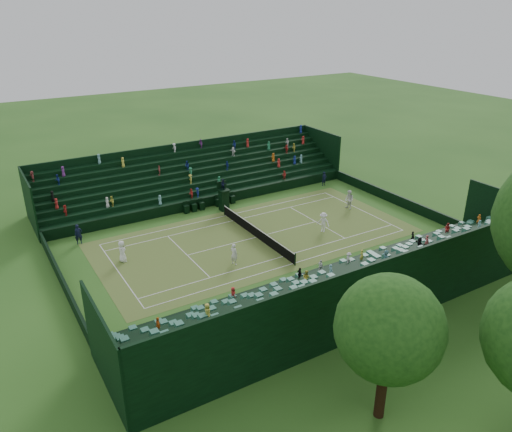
{
  "coord_description": "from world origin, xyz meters",
  "views": [
    {
      "loc": [
        32.98,
        -19.91,
        18.53
      ],
      "look_at": [
        0.0,
        0.0,
        2.0
      ],
      "focal_mm": 35.0,
      "sensor_mm": 36.0,
      "label": 1
    }
  ],
  "objects_px": {
    "player_near_west": "(122,251)",
    "player_near_east": "(234,254)",
    "tennis_net": "(256,232)",
    "player_far_west": "(349,200)",
    "player_far_east": "(323,222)",
    "umpire_chair": "(224,197)"
  },
  "relations": [
    {
      "from": "player_near_west",
      "to": "player_far_west",
      "type": "bearing_deg",
      "value": -90.79
    },
    {
      "from": "player_far_east",
      "to": "player_far_west",
      "type": "bearing_deg",
      "value": 90.71
    },
    {
      "from": "player_near_west",
      "to": "player_near_east",
      "type": "bearing_deg",
      "value": -122.68
    },
    {
      "from": "player_near_west",
      "to": "player_near_east",
      "type": "relative_size",
      "value": 1.01
    },
    {
      "from": "umpire_chair",
      "to": "player_near_west",
      "type": "relative_size",
      "value": 1.8
    },
    {
      "from": "tennis_net",
      "to": "player_far_west",
      "type": "height_order",
      "value": "player_far_west"
    },
    {
      "from": "tennis_net",
      "to": "player_near_west",
      "type": "relative_size",
      "value": 6.62
    },
    {
      "from": "player_near_west",
      "to": "player_far_east",
      "type": "relative_size",
      "value": 0.98
    },
    {
      "from": "umpire_chair",
      "to": "player_near_west",
      "type": "xyz_separation_m",
      "value": [
        5.2,
        -11.58,
        -0.47
      ]
    },
    {
      "from": "player_near_west",
      "to": "player_far_west",
      "type": "height_order",
      "value": "player_far_west"
    },
    {
      "from": "player_near_west",
      "to": "player_far_east",
      "type": "xyz_separation_m",
      "value": [
        3.66,
        16.71,
        0.02
      ]
    },
    {
      "from": "tennis_net",
      "to": "player_far_east",
      "type": "distance_m",
      "value": 6.0
    },
    {
      "from": "tennis_net",
      "to": "player_near_west",
      "type": "bearing_deg",
      "value": -98.4
    },
    {
      "from": "tennis_net",
      "to": "player_near_east",
      "type": "relative_size",
      "value": 6.69
    },
    {
      "from": "umpire_chair",
      "to": "player_far_west",
      "type": "height_order",
      "value": "umpire_chair"
    },
    {
      "from": "umpire_chair",
      "to": "player_near_west",
      "type": "height_order",
      "value": "umpire_chair"
    },
    {
      "from": "player_near_west",
      "to": "player_far_west",
      "type": "distance_m",
      "value": 22.12
    },
    {
      "from": "umpire_chair",
      "to": "player_far_east",
      "type": "xyz_separation_m",
      "value": [
        8.86,
        5.13,
        -0.45
      ]
    },
    {
      "from": "player_near_west",
      "to": "player_far_west",
      "type": "relative_size",
      "value": 0.93
    },
    {
      "from": "umpire_chair",
      "to": "player_near_west",
      "type": "distance_m",
      "value": 12.7
    },
    {
      "from": "umpire_chair",
      "to": "player_near_west",
      "type": "bearing_deg",
      "value": -65.8
    },
    {
      "from": "player_near_east",
      "to": "player_far_west",
      "type": "height_order",
      "value": "player_far_west"
    }
  ]
}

